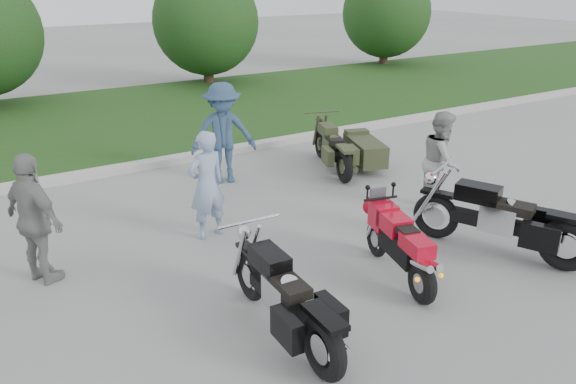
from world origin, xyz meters
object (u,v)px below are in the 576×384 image
person_grey (441,161)px  person_denim (223,134)px  sportbike_red (400,244)px  person_back (35,220)px  cruiser_right (506,223)px  cruiser_sidecar (352,150)px  cruiser_left (288,302)px  person_stripe (207,185)px

person_grey → person_denim: bearing=89.1°
sportbike_red → person_back: bearing=163.4°
cruiser_right → person_back: bearing=130.4°
cruiser_right → person_back: (-5.79, 2.66, 0.38)m
cruiser_right → person_grey: bearing=50.7°
person_grey → cruiser_sidecar: bearing=50.1°
sportbike_red → cruiser_sidecar: 4.42m
cruiser_left → person_grey: 4.53m
person_grey → person_back: size_ratio=0.96×
cruiser_sidecar → person_grey: size_ratio=1.29×
cruiser_sidecar → person_grey: bearing=-71.1°
cruiser_left → cruiser_sidecar: 5.86m
person_back → cruiser_sidecar: bearing=-102.9°
person_stripe → person_back: bearing=-6.7°
person_denim → person_back: 4.24m
cruiser_right → cruiser_sidecar: 4.14m
cruiser_sidecar → person_back: 6.39m
person_grey → person_back: person_back is taller
person_back → sportbike_red: bearing=-146.8°
person_stripe → person_grey: bearing=155.9°
person_stripe → person_grey: person_grey is taller
cruiser_left → person_stripe: size_ratio=1.40×
person_denim → person_back: person_denim is taller
cruiser_left → cruiser_sidecar: cruiser_left is taller
person_stripe → sportbike_red: bearing=114.0°
person_grey → person_back: bearing=130.7°
sportbike_red → person_denim: size_ratio=0.94×
cruiser_right → person_denim: bearing=89.0°
person_stripe → person_denim: 2.41m
cruiser_sidecar → person_grey: 2.42m
sportbike_red → person_grey: bearing=48.0°
cruiser_right → person_stripe: (-3.38, 2.76, 0.34)m
cruiser_left → person_grey: bearing=25.5°
sportbike_red → person_grey: size_ratio=1.06×
cruiser_left → person_grey: size_ratio=1.39×
cruiser_left → cruiser_right: (3.68, 0.08, 0.04)m
cruiser_sidecar → person_stripe: size_ratio=1.30×
sportbike_red → person_denim: bearing=109.0°
cruiser_right → cruiser_sidecar: bearing=59.5°
cruiser_sidecar → person_stripe: (-3.79, -1.36, 0.44)m
cruiser_left → person_back: person_back is taller
cruiser_sidecar → person_back: person_back is taller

